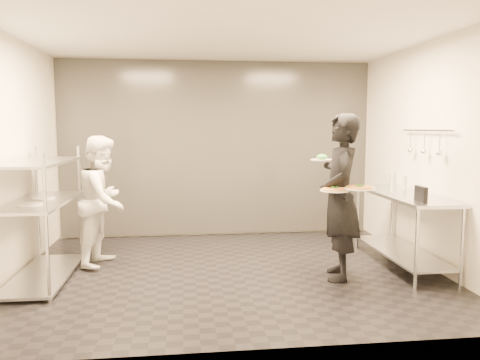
{
  "coord_description": "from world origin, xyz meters",
  "views": [
    {
      "loc": [
        -0.53,
        -5.46,
        1.74
      ],
      "look_at": [
        0.14,
        0.15,
        1.1
      ],
      "focal_mm": 35.0,
      "sensor_mm": 36.0,
      "label": 1
    }
  ],
  "objects": [
    {
      "name": "room_shell",
      "position": [
        0.0,
        1.18,
        1.4
      ],
      "size": [
        5.0,
        4.0,
        2.8
      ],
      "color": "black",
      "rests_on": "ground"
    },
    {
      "name": "pass_rack",
      "position": [
        -2.15,
        -0.0,
        0.77
      ],
      "size": [
        0.6,
        1.6,
        1.5
      ],
      "color": "#B6B8BE",
      "rests_on": "ground"
    },
    {
      "name": "prep_counter",
      "position": [
        2.18,
        0.0,
        0.63
      ],
      "size": [
        0.6,
        1.8,
        0.92
      ],
      "color": "#B6B8BE",
      "rests_on": "ground"
    },
    {
      "name": "utensil_rail",
      "position": [
        2.43,
        -0.0,
        1.55
      ],
      "size": [
        0.07,
        1.2,
        0.31
      ],
      "color": "#B6B8BE",
      "rests_on": "room_shell"
    },
    {
      "name": "waiter",
      "position": [
        1.23,
        -0.37,
        0.95
      ],
      "size": [
        0.59,
        0.77,
        1.89
      ],
      "primitive_type": "imported",
      "rotation": [
        0.0,
        0.0,
        -1.78
      ],
      "color": "black",
      "rests_on": "ground"
    },
    {
      "name": "chef",
      "position": [
        -1.55,
        0.54,
        0.82
      ],
      "size": [
        0.79,
        0.92,
        1.63
      ],
      "primitive_type": "imported",
      "rotation": [
        0.0,
        0.0,
        1.33
      ],
      "color": "silver",
      "rests_on": "ground"
    },
    {
      "name": "pizza_plate_near",
      "position": [
        1.1,
        -0.55,
        1.06
      ],
      "size": [
        0.32,
        0.32,
        0.05
      ],
      "color": "silver",
      "rests_on": "waiter"
    },
    {
      "name": "pizza_plate_far",
      "position": [
        1.36,
        -0.63,
        1.09
      ],
      "size": [
        0.34,
        0.34,
        0.05
      ],
      "color": "silver",
      "rests_on": "waiter"
    },
    {
      "name": "salad_plate",
      "position": [
        1.11,
        -0.04,
        1.37
      ],
      "size": [
        0.27,
        0.27,
        0.07
      ],
      "color": "silver",
      "rests_on": "waiter"
    },
    {
      "name": "pos_monitor",
      "position": [
        2.06,
        -0.64,
        1.01
      ],
      "size": [
        0.06,
        0.24,
        0.17
      ],
      "primitive_type": "cube",
      "rotation": [
        0.0,
        0.0,
        -0.06
      ],
      "color": "black",
      "rests_on": "prep_counter"
    },
    {
      "name": "bottle_green",
      "position": [
        2.12,
        0.19,
        1.04
      ],
      "size": [
        0.07,
        0.07,
        0.25
      ],
      "primitive_type": "cylinder",
      "color": "#95A194",
      "rests_on": "prep_counter"
    },
    {
      "name": "bottle_clear",
      "position": [
        2.33,
        0.3,
        1.02
      ],
      "size": [
        0.06,
        0.06,
        0.19
      ],
      "primitive_type": "cylinder",
      "color": "#95A194",
      "rests_on": "prep_counter"
    },
    {
      "name": "bottle_dark",
      "position": [
        2.21,
        0.41,
        1.01
      ],
      "size": [
        0.06,
        0.06,
        0.19
      ],
      "primitive_type": "cylinder",
      "color": "black",
      "rests_on": "prep_counter"
    }
  ]
}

